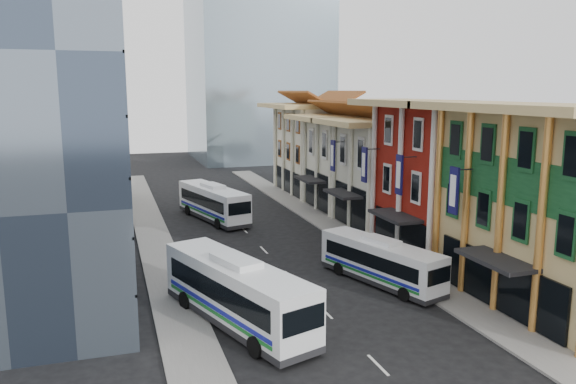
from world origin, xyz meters
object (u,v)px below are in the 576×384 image
object	(u,v)px
office_tower	(22,62)
bus_right	(381,261)
bus_left_far	(213,202)
shophouse_tan	(558,210)
bus_left_near	(236,291)

from	to	relation	value
office_tower	bus_right	size ratio (longest dim) A/B	2.94
office_tower	bus_right	world-z (taller)	office_tower
office_tower	bus_left_far	distance (m)	25.18
shophouse_tan	bus_right	world-z (taller)	shophouse_tan
shophouse_tan	bus_left_near	distance (m)	20.11
shophouse_tan	bus_left_near	xyz separation A→B (m)	(-19.49, 2.92, -4.00)
office_tower	bus_left_far	xyz separation A→B (m)	(15.00, 15.40, -13.11)
bus_right	shophouse_tan	bearing A→B (deg)	-55.47
office_tower	bus_left_near	xyz separation A→B (m)	(11.51, -11.08, -13.00)
shophouse_tan	office_tower	bearing A→B (deg)	155.70
bus_right	bus_left_near	bearing A→B (deg)	-179.08
bus_left_far	bus_left_near	bearing A→B (deg)	-112.47
office_tower	bus_left_far	world-z (taller)	office_tower
shophouse_tan	bus_left_near	world-z (taller)	shophouse_tan
bus_right	bus_left_far	bearing A→B (deg)	90.60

